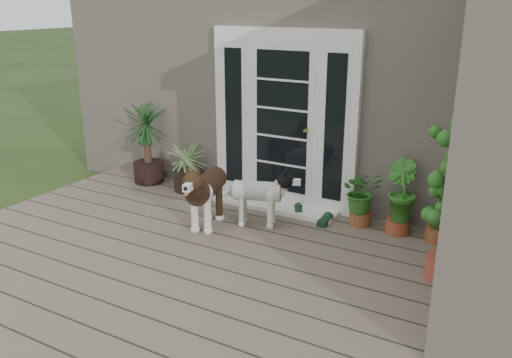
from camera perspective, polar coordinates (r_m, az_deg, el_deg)
The scene contains 14 objects.
deck at distance 5.03m, azimuth -6.72°, elevation -11.46°, with size 6.20×4.60×0.12m, color #6B5B4C.
house_main at distance 8.22m, azimuth 10.81°, elevation 11.21°, with size 7.40×4.00×3.10m, color #665E54.
door_unit at distance 6.49m, azimuth 2.94°, elevation 6.39°, with size 1.90×0.14×2.15m, color white.
door_step at distance 6.62m, azimuth 2.01°, elevation -2.85°, with size 1.60×0.40×0.05m, color white.
brindle_dog at distance 5.99m, azimuth -5.29°, elevation -1.90°, with size 0.36×0.85×0.71m, color #321E12, non-canonical shape.
white_dog at distance 6.01m, azimuth 0.15°, elevation -2.30°, with size 0.31×0.72×0.60m, color white, non-canonical shape.
spider_plant at distance 7.17m, azimuth -7.27°, elevation 1.57°, with size 0.68×0.68×0.72m, color #98BE74, non-canonical shape.
yucca at distance 7.54m, azimuth -11.63°, elevation 3.87°, with size 0.80×0.80×1.15m, color black, non-canonical shape.
herb_a at distance 6.13m, azimuth 11.19°, elevation -2.34°, with size 0.46×0.46×0.58m, color #1C5317.
herb_b at distance 6.02m, azimuth 15.11°, elevation -2.89°, with size 0.41×0.41×0.61m, color #1F601B.
herb_c at distance 5.95m, azimuth 19.29°, elevation -3.91°, with size 0.35×0.35×0.55m, color #295C1A.
sapling at distance 4.98m, azimuth 20.20°, elevation -1.77°, with size 0.48×0.48×1.62m, color #1A5A19, non-canonical shape.
clog_left at distance 6.47m, azimuth 4.57°, elevation -3.28°, with size 0.12×0.27×0.08m, color black, non-canonical shape.
clog_right at distance 6.18m, azimuth 7.43°, elevation -4.39°, with size 0.14×0.31×0.09m, color black, non-canonical shape.
Camera 1 is at (2.62, -3.07, 2.57)m, focal length 37.30 mm.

